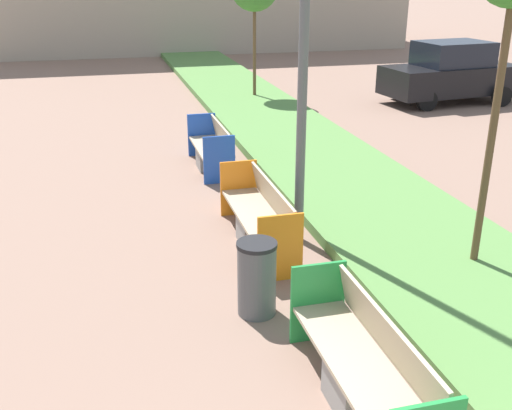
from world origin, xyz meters
TOP-DOWN VIEW (x-y plane):
  - planter_grass_strip at (3.20, 12.00)m, footprint 2.80×120.00m
  - bench_green_frame at (0.94, 3.55)m, footprint 0.65×2.33m
  - bench_orange_frame at (0.94, 7.31)m, footprint 0.65×2.44m
  - bench_blue_frame at (0.94, 11.13)m, footprint 0.65×2.00m
  - litter_bin at (0.40, 5.40)m, footprint 0.48×0.48m
  - parked_car_distant at (9.31, 15.81)m, footprint 4.36×2.18m

SIDE VIEW (x-z plane):
  - planter_grass_strip at x=3.20m, z-range 0.00..0.18m
  - bench_blue_frame at x=0.94m, z-range -0.11..0.83m
  - bench_green_frame at x=0.94m, z-range -0.10..0.84m
  - bench_orange_frame at x=0.94m, z-range -0.09..0.85m
  - litter_bin at x=0.40m, z-range 0.00..0.93m
  - parked_car_distant at x=9.31m, z-range -0.02..1.84m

